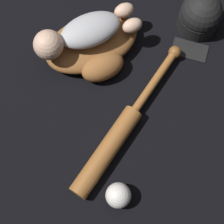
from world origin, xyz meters
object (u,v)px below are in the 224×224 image
(baby_figure, at_px, (81,34))
(baseball_cap, at_px, (200,16))
(baseball_glove, at_px, (92,47))
(baseball_bat, at_px, (118,135))
(baseball, at_px, (118,195))

(baby_figure, height_order, baseball_cap, baby_figure)
(baseball_glove, xyz_separation_m, baby_figure, (0.02, -0.02, 0.08))
(baseball_glove, distance_m, baseball_bat, 0.32)
(baby_figure, height_order, baseball, baby_figure)
(baseball, bearing_deg, baseball_bat, -131.07)
(baseball_bat, xyz_separation_m, baseball_cap, (-0.50, -0.13, 0.03))
(baseball, bearing_deg, baseball_glove, -121.65)
(baby_figure, xyz_separation_m, baseball_cap, (-0.38, 0.18, -0.06))
(baby_figure, xyz_separation_m, baseball, (0.24, 0.45, -0.09))
(baseball_bat, bearing_deg, baseball_cap, -165.78)
(baseball_cap, bearing_deg, baseball, 23.37)
(baseball_glove, relative_size, baseball_bat, 0.64)
(baseball_bat, bearing_deg, baby_figure, -110.99)
(baby_figure, xyz_separation_m, baseball_bat, (0.12, 0.31, -0.09))
(baseball_glove, height_order, baseball_cap, baseball_cap)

